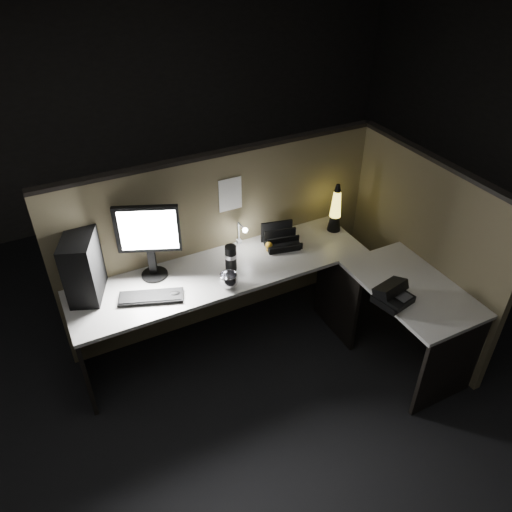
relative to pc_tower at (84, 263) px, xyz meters
name	(u,v)px	position (x,y,z in m)	size (l,w,h in m)	color
floor	(276,383)	(1.08, -0.82, -0.97)	(6.00, 6.00, 0.00)	black
room_shell	(282,196)	(1.08, -0.82, 0.65)	(6.00, 6.00, 6.00)	silver
partition_back	(223,241)	(1.08, 0.11, -0.22)	(2.66, 0.06, 1.50)	brown
partition_right	(420,251)	(2.41, -0.72, -0.22)	(0.06, 1.66, 1.50)	brown
desk	(282,299)	(1.26, -0.57, -0.39)	(2.60, 1.60, 0.73)	#B4B2AA
pc_tower	(84,263)	(0.00, 0.00, 0.00)	(0.20, 0.45, 0.47)	black
monitor	(148,235)	(0.46, -0.04, 0.12)	(0.43, 0.22, 0.58)	black
keyboard	(151,297)	(0.36, -0.29, -0.22)	(0.45, 0.15, 0.02)	black
mouse	(175,294)	(0.52, -0.35, -0.22)	(0.09, 0.06, 0.04)	black
clip_lamp	(242,233)	(1.20, 0.00, -0.11)	(0.04, 0.16, 0.21)	silver
organizer	(281,240)	(1.49, -0.11, -0.19)	(0.30, 0.28, 0.20)	black
lava_lamp	(335,211)	(2.00, -0.12, -0.06)	(0.11, 0.11, 0.42)	black
travel_mug	(231,258)	(1.00, -0.24, -0.13)	(0.09, 0.09, 0.21)	black
steel_mug	(229,281)	(0.90, -0.42, -0.18)	(0.14, 0.14, 0.11)	#B5B4BB
figurine	(269,245)	(1.37, -0.15, -0.19)	(0.06, 0.06, 0.06)	gold
pinned_paper	(230,195)	(1.15, 0.08, 0.21)	(0.19, 0.00, 0.27)	white
desk_phone	(392,295)	(1.84, -1.07, -0.18)	(0.27, 0.28, 0.14)	black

